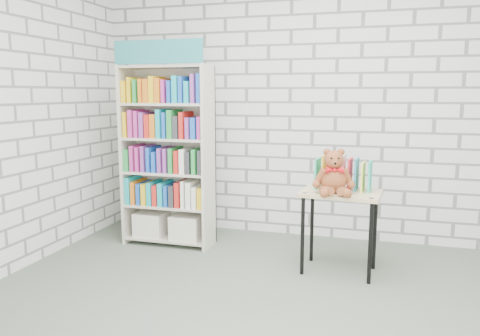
# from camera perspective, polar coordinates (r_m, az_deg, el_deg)

# --- Properties ---
(ground) EXTENTS (4.50, 4.50, 0.00)m
(ground) POSITION_cam_1_polar(r_m,az_deg,el_deg) (3.24, 3.43, -18.34)
(ground) COLOR #505C4E
(ground) RESTS_ON ground
(room_shell) EXTENTS (4.52, 4.02, 2.81)m
(room_shell) POSITION_cam_1_polar(r_m,az_deg,el_deg) (2.89, 3.78, 14.86)
(room_shell) COLOR silver
(room_shell) RESTS_ON ground
(bookshelf) EXTENTS (0.88, 0.34, 1.97)m
(bookshelf) POSITION_cam_1_polar(r_m,az_deg,el_deg) (4.63, -8.78, 1.66)
(bookshelf) COLOR beige
(bookshelf) RESTS_ON ground
(display_table) EXTENTS (0.68, 0.50, 0.69)m
(display_table) POSITION_cam_1_polar(r_m,az_deg,el_deg) (3.97, 12.12, -4.19)
(display_table) COLOR tan
(display_table) RESTS_ON ground
(table_books) EXTENTS (0.46, 0.24, 0.27)m
(table_books) POSITION_cam_1_polar(r_m,az_deg,el_deg) (4.02, 12.48, -0.68)
(table_books) COLOR #29B59D
(table_books) RESTS_ON display_table
(teddy_bear) EXTENTS (0.33, 0.32, 0.37)m
(teddy_bear) POSITION_cam_1_polar(r_m,az_deg,el_deg) (3.83, 11.36, -0.94)
(teddy_bear) COLOR brown
(teddy_bear) RESTS_ON display_table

